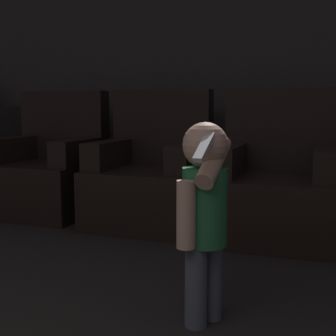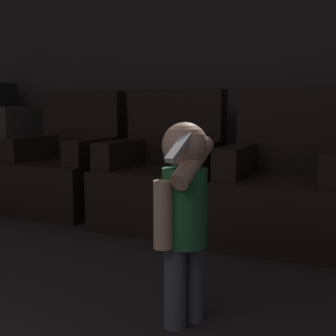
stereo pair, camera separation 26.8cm
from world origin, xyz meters
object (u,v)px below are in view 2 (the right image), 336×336
(person_toddler, at_px, (184,208))
(armchair_middle, at_px, (163,178))
(armchair_right, at_px, (286,189))
(armchair_left, at_px, (67,170))

(person_toddler, bearing_deg, armchair_middle, -127.49)
(armchair_middle, relative_size, armchair_right, 1.00)
(armchair_left, distance_m, armchair_middle, 0.95)
(armchair_left, xyz_separation_m, armchair_right, (1.90, -0.00, 0.00))
(armchair_left, distance_m, armchair_right, 1.90)
(armchair_left, xyz_separation_m, person_toddler, (1.87, -1.42, 0.15))
(armchair_left, xyz_separation_m, armchair_middle, (0.95, -0.00, 0.00))
(armchair_middle, height_order, armchair_right, same)
(armchair_middle, bearing_deg, person_toddler, -61.40)
(armchair_middle, xyz_separation_m, person_toddler, (0.92, -1.42, 0.15))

